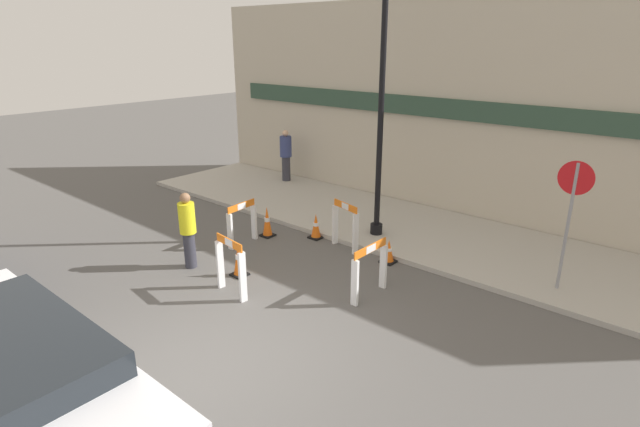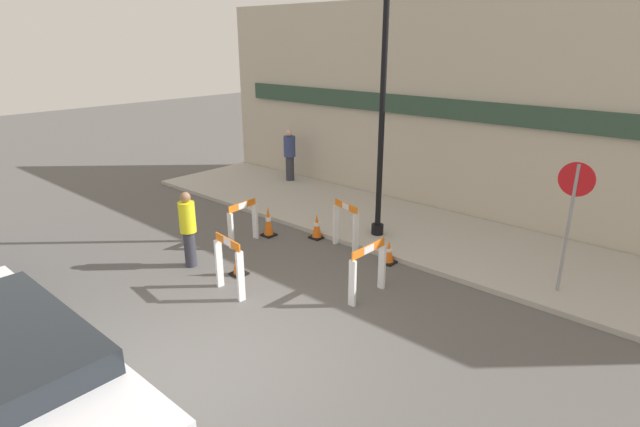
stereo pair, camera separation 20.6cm
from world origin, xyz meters
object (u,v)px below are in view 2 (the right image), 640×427
(streetlamp_post, at_px, (384,56))
(person_pedestrian, at_px, (290,154))
(stop_sign, at_px, (572,207))
(person_worker, at_px, (188,227))

(streetlamp_post, distance_m, person_pedestrian, 6.18)
(stop_sign, height_order, person_pedestrian, stop_sign)
(streetlamp_post, bearing_deg, person_pedestrian, 157.65)
(stop_sign, bearing_deg, streetlamp_post, -1.84)
(person_worker, height_order, person_pedestrian, person_pedestrian)
(streetlamp_post, xyz_separation_m, person_worker, (-2.02, -3.82, -3.28))
(stop_sign, xyz_separation_m, person_worker, (-6.13, -3.72, -0.86))
(streetlamp_post, relative_size, person_pedestrian, 3.89)
(stop_sign, height_order, person_worker, stop_sign)
(stop_sign, xyz_separation_m, person_pedestrian, (-9.03, 2.13, -0.74))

